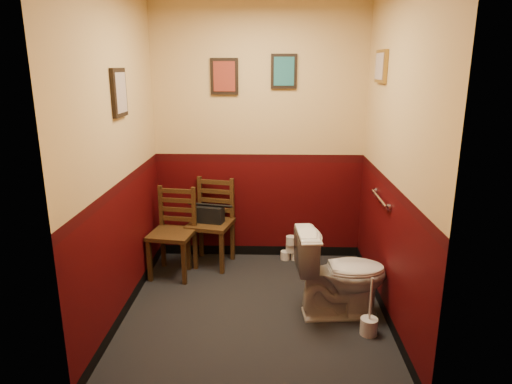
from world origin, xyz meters
TOP-DOWN VIEW (x-y plane):
  - floor at (0.00, 0.00)m, footprint 2.20×2.40m
  - wall_back at (0.00, 1.20)m, footprint 2.20×0.00m
  - wall_front at (0.00, -1.20)m, footprint 2.20×0.00m
  - wall_left at (-1.10, 0.00)m, footprint 0.00×2.40m
  - wall_right at (1.10, 0.00)m, footprint 0.00×2.40m
  - grab_bar at (1.07, 0.25)m, footprint 0.05×0.56m
  - framed_print_back_a at (-0.35, 1.18)m, footprint 0.28×0.04m
  - framed_print_back_b at (0.25, 1.18)m, footprint 0.26×0.04m
  - framed_print_left at (-1.08, 0.10)m, footprint 0.04×0.30m
  - framed_print_right at (1.08, 0.60)m, footprint 0.04×0.34m
  - toilet at (0.72, -0.04)m, footprint 0.80×0.49m
  - toilet_brush at (0.91, -0.34)m, footprint 0.14×0.14m
  - chair_left at (-0.84, 0.71)m, footprint 0.47×0.47m
  - chair_right at (-0.49, 0.98)m, footprint 0.51×0.51m
  - handbag at (-0.50, 0.94)m, footprint 0.30×0.19m
  - tp_stack at (0.35, 1.08)m, footprint 0.21×0.13m

SIDE VIEW (x-z plane):
  - floor at x=0.00m, z-range 0.00..0.00m
  - toilet_brush at x=0.91m, z-range -0.17..0.32m
  - tp_stack at x=0.35m, z-range -0.02..0.26m
  - toilet at x=0.72m, z-range 0.00..0.75m
  - chair_left at x=-0.84m, z-range 0.00..0.88m
  - chair_right at x=-0.49m, z-range 0.00..0.91m
  - handbag at x=-0.50m, z-range 0.46..0.67m
  - grab_bar at x=1.07m, z-range 0.92..0.98m
  - wall_back at x=0.00m, z-range 0.00..2.70m
  - wall_front at x=0.00m, z-range 0.00..2.70m
  - wall_left at x=-1.10m, z-range 0.00..2.70m
  - wall_right at x=1.10m, z-range 0.00..2.70m
  - framed_print_left at x=-1.08m, z-range 1.66..2.04m
  - framed_print_back_a at x=-0.35m, z-range 1.77..2.13m
  - framed_print_back_b at x=0.25m, z-range 1.83..2.17m
  - framed_print_right at x=1.08m, z-range 1.91..2.19m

